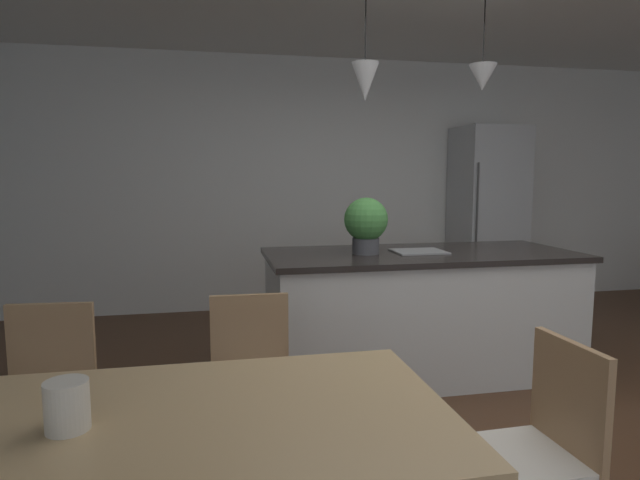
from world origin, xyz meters
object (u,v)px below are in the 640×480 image
Objects in this scene: chair_far_right at (252,383)px; chair_kitchen_end at (534,453)px; chair_far_left at (43,399)px; kitchen_island at (420,311)px; dining_table at (117,442)px; vase_on_dining_table at (67,406)px; refrigerator at (487,217)px; potted_plant_on_island at (366,223)px.

chair_kitchen_end is at bearing -42.38° from chair_far_right.
chair_far_left is 0.39× the size of kitchen_island.
vase_on_dining_table is at bearing -172.56° from dining_table.
refrigerator reaches higher than dining_table.
vase_on_dining_table is at bearing -179.32° from chair_kitchen_end.
kitchen_island is (2.22, 1.14, -0.01)m from chair_far_left.
vase_on_dining_table is at bearing -131.71° from refrigerator.
potted_plant_on_island is 2.73× the size of vase_on_dining_table.
chair_kitchen_end is 2.02m from kitchen_island.
kitchen_island reaches higher than vase_on_dining_table.
chair_far_left is at bearing 155.28° from chair_kitchen_end.
chair_far_right is 1.00× the size of chair_far_left.
refrigerator is at bearing 48.29° from vase_on_dining_table.
potted_plant_on_island is (1.35, 1.98, 0.46)m from dining_table.
refrigerator is at bearing 46.35° from chair_far_right.
potted_plant_on_island is (-0.04, 1.98, 0.64)m from chair_kitchen_end.
potted_plant_on_island is at bearing 55.81° from dining_table.
potted_plant_on_island is at bearing 91.04° from chair_kitchen_end.
kitchen_island reaches higher than chair_far_right.
chair_kitchen_end and chair_far_right have the same top height.
chair_kitchen_end is at bearing 0.05° from dining_table.
chair_far_right is at bearing -128.05° from potted_plant_on_island.
kitchen_island is 15.36× the size of vase_on_dining_table.
vase_on_dining_table is (-1.48, -2.00, -0.33)m from potted_plant_on_island.
kitchen_island is at bearing 48.38° from dining_table.
dining_table is 1.40m from chair_kitchen_end.
kitchen_island is (1.76, 1.98, -0.20)m from dining_table.
refrigerator is 2.66m from potted_plant_on_island.
chair_far_right is 0.91m from chair_far_left.
chair_far_right is 0.39× the size of kitchen_island.
chair_far_left is 0.44× the size of refrigerator.
dining_table is 0.98m from chair_far_left.
chair_kitchen_end is at bearing -116.50° from refrigerator.
refrigerator is at bearing 38.41° from chair_far_left.
refrigerator is 5.00× the size of potted_plant_on_island.
kitchen_island is at bearing 41.07° from chair_far_right.
chair_far_right is 0.44× the size of refrigerator.
potted_plant_on_island is at bearing -136.69° from refrigerator.
vase_on_dining_table is (0.33, -0.86, 0.32)m from chair_far_left.
dining_table is 1.03× the size of refrigerator.
chair_kitchen_end is at bearing -100.82° from kitchen_island.
dining_table is at bearing -131.62° from kitchen_island.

